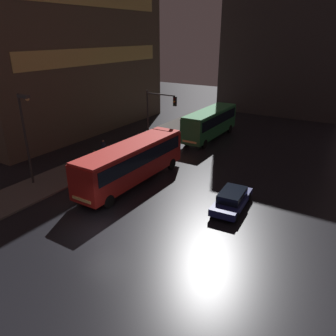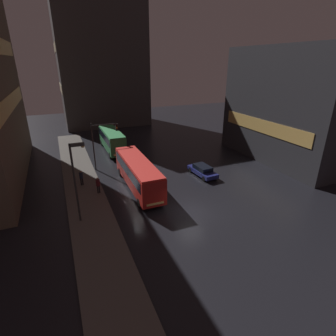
{
  "view_description": "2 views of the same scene",
  "coord_description": "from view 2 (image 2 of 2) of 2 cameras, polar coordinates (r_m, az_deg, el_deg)",
  "views": [
    {
      "loc": [
        12.32,
        -12.5,
        11.5
      ],
      "look_at": [
        -0.78,
        8.74,
        1.23
      ],
      "focal_mm": 35.0,
      "sensor_mm": 36.0,
      "label": 1
    },
    {
      "loc": [
        -10.6,
        -19.19,
        13.54
      ],
      "look_at": [
        0.16,
        6.07,
        2.32
      ],
      "focal_mm": 28.0,
      "sensor_mm": 36.0,
      "label": 2
    }
  ],
  "objects": [
    {
      "name": "bus_far",
      "position": [
        43.11,
        -12.18,
        6.34
      ],
      "size": [
        2.44,
        10.04,
        3.4
      ],
      "rotation": [
        0.0,
        0.0,
        3.14
      ],
      "color": "#236B38",
      "rests_on": "ground"
    },
    {
      "name": "car_taxi",
      "position": [
        33.47,
        7.52,
        -0.51
      ],
      "size": [
        2.11,
        4.63,
        1.35
      ],
      "rotation": [
        0.0,
        0.0,
        3.21
      ],
      "color": "navy",
      "rests_on": "ground"
    },
    {
      "name": "building_far_backdrop",
      "position": [
        62.9,
        -14.21,
        21.09
      ],
      "size": [
        18.07,
        12.0,
        25.91
      ],
      "color": "#383333",
      "rests_on": "ground"
    },
    {
      "name": "bus_near",
      "position": [
        29.55,
        -6.58,
        -0.74
      ],
      "size": [
        2.65,
        11.41,
        3.37
      ],
      "rotation": [
        0.0,
        0.0,
        3.13
      ],
      "color": "#AD1E19",
      "rests_on": "ground"
    },
    {
      "name": "pedestrian_mid",
      "position": [
        29.35,
        -15.0,
        -3.31
      ],
      "size": [
        0.5,
        0.5,
        1.82
      ],
      "rotation": [
        0.0,
        0.0,
        0.18
      ],
      "color": "black",
      "rests_on": "sidewalk_left"
    },
    {
      "name": "building_right_block",
      "position": [
        41.84,
        25.65,
        12.17
      ],
      "size": [
        10.07,
        18.83,
        15.51
      ],
      "color": "#2D2D33",
      "rests_on": "ground"
    },
    {
      "name": "ground_plane",
      "position": [
        25.77,
        5.04,
        -9.56
      ],
      "size": [
        120.0,
        120.0,
        0.0
      ],
      "primitive_type": "plane",
      "color": "black"
    },
    {
      "name": "traffic_light_main",
      "position": [
        35.3,
        -14.22,
        6.34
      ],
      "size": [
        3.45,
        0.35,
        6.31
      ],
      "color": "#2D2D2D",
      "rests_on": "ground"
    },
    {
      "name": "sidewalk_left",
      "position": [
        32.19,
        -18.07,
        -3.67
      ],
      "size": [
        4.0,
        48.0,
        0.15
      ],
      "color": "#56514C",
      "rests_on": "ground"
    },
    {
      "name": "street_lamp_sidewalk",
      "position": [
        23.33,
        -19.31,
        -0.59
      ],
      "size": [
        1.25,
        0.36,
        7.25
      ],
      "color": "#2D2D2D",
      "rests_on": "sidewalk_left"
    },
    {
      "name": "pedestrian_near",
      "position": [
        31.78,
        -18.37,
        -1.76
      ],
      "size": [
        0.55,
        0.55,
        1.78
      ],
      "rotation": [
        0.0,
        0.0,
        2.68
      ],
      "color": "black",
      "rests_on": "sidewalk_left"
    }
  ]
}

